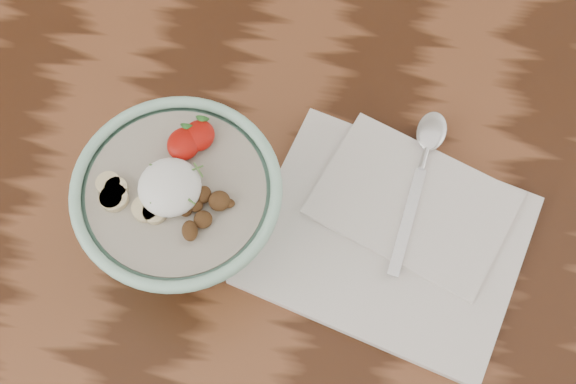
# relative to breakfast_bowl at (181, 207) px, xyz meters

# --- Properties ---
(table) EXTENTS (1.60, 0.90, 0.75)m
(table) POSITION_rel_breakfast_bowl_xyz_m (0.18, -0.07, -0.16)
(table) COLOR #361B0D
(table) RESTS_ON ground
(breakfast_bowl) EXTENTS (0.20, 0.20, 0.14)m
(breakfast_bowl) POSITION_rel_breakfast_bowl_xyz_m (0.00, 0.00, 0.00)
(breakfast_bowl) COLOR #9FD5BC
(breakfast_bowl) RESTS_ON table
(napkin) EXTENTS (0.32, 0.28, 0.02)m
(napkin) POSITION_rel_breakfast_bowl_xyz_m (0.22, 0.03, -0.06)
(napkin) COLOR silver
(napkin) RESTS_ON table
(spoon) EXTENTS (0.05, 0.20, 0.01)m
(spoon) POSITION_rel_breakfast_bowl_xyz_m (0.24, 0.13, -0.05)
(spoon) COLOR silver
(spoon) RESTS_ON napkin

